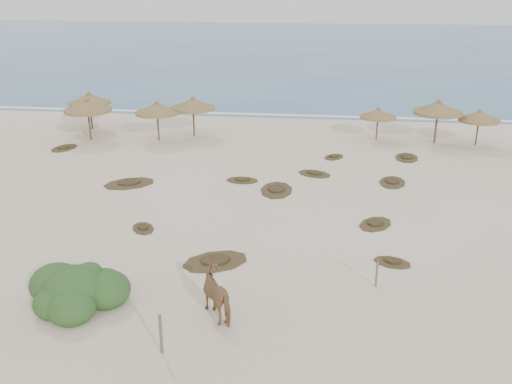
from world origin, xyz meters
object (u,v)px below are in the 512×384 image
palapa_0 (88,106)px  bush (76,291)px  palapa_1 (89,99)px  horse (220,293)px

palapa_0 → bush: palapa_0 is taller
palapa_1 → horse: size_ratio=1.70×
palapa_0 → bush: (8.06, -21.08, -1.86)m
palapa_1 → bush: (9.13, -23.99, -1.73)m
palapa_0 → horse: size_ratio=1.98×
palapa_0 → horse: bearing=-57.9°
horse → palapa_1: bearing=-97.9°
palapa_0 → horse: 25.01m
palapa_1 → horse: (14.34, -24.04, -1.42)m
palapa_0 → bush: bearing=-69.1°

